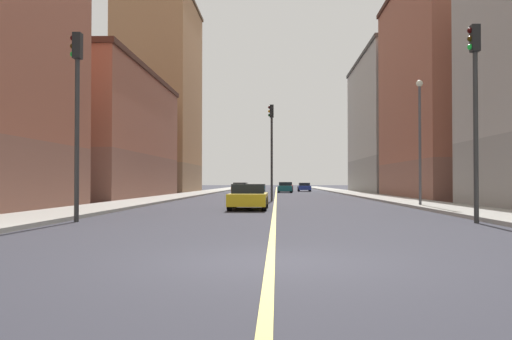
{
  "coord_description": "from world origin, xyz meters",
  "views": [
    {
      "loc": [
        0.12,
        -9.39,
        1.39
      ],
      "look_at": [
        -1.3,
        27.14,
        2.17
      ],
      "focal_mm": 38.1,
      "sensor_mm": 36.0,
      "label": 1
    }
  ],
  "objects": [
    {
      "name": "building_right_distant",
      "position": [
        -14.64,
        58.36,
        12.15
      ],
      "size": [
        8.81,
        15.96,
        24.28
      ],
      "color": "#8F6B4F",
      "rests_on": "ground"
    },
    {
      "name": "traffic_light_right_near",
      "position": [
        -6.8,
        9.04,
        4.19
      ],
      "size": [
        0.4,
        0.32,
        6.54
      ],
      "color": "#2D2D2D",
      "rests_on": "ground"
    },
    {
      "name": "street_lamp_left_near",
      "position": [
        7.78,
        19.99,
        4.24
      ],
      "size": [
        0.36,
        0.36,
        6.7
      ],
      "color": "#4C4C51",
      "rests_on": "ground"
    },
    {
      "name": "car_yellow",
      "position": [
        -1.3,
        17.68,
        0.61
      ],
      "size": [
        1.9,
        4.5,
        1.27
      ],
      "color": "gold",
      "rests_on": "ground"
    },
    {
      "name": "sidewalk_right",
      "position": [
        -8.78,
        49.0,
        0.07
      ],
      "size": [
        3.2,
        168.0,
        0.15
      ],
      "primitive_type": "cube",
      "color": "#9E9B93",
      "rests_on": "ground"
    },
    {
      "name": "traffic_light_median_far",
      "position": [
        -0.27,
        29.11,
        4.37
      ],
      "size": [
        0.4,
        0.32,
        6.85
      ],
      "color": "#2D2D2D",
      "rests_on": "ground"
    },
    {
      "name": "building_left_mid",
      "position": [
        14.64,
        36.22,
        9.15
      ],
      "size": [
        8.81,
        19.27,
        18.28
      ],
      "color": "brown",
      "rests_on": "ground"
    },
    {
      "name": "car_teal",
      "position": [
        1.1,
        58.74,
        0.65
      ],
      "size": [
        1.81,
        4.54,
        1.32
      ],
      "color": "#196670",
      "rests_on": "ground"
    },
    {
      "name": "building_right_midblock",
      "position": [
        -14.64,
        35.97,
        5.34
      ],
      "size": [
        8.81,
        22.91,
        10.66
      ],
      "color": "brown",
      "rests_on": "ground"
    },
    {
      "name": "car_blue",
      "position": [
        3.95,
        67.37,
        0.61
      ],
      "size": [
        1.79,
        4.23,
        1.22
      ],
      "color": "#23389E",
      "rests_on": "ground"
    },
    {
      "name": "traffic_light_left_near",
      "position": [
        6.77,
        9.04,
        4.26
      ],
      "size": [
        0.4,
        0.32,
        6.66
      ],
      "color": "#2D2D2D",
      "rests_on": "ground"
    },
    {
      "name": "ground_plane",
      "position": [
        0.0,
        0.0,
        0.0
      ],
      "size": [
        400.0,
        400.0,
        0.0
      ],
      "primitive_type": "plane",
      "color": "#2F2F39",
      "rests_on": "ground"
    },
    {
      "name": "car_red",
      "position": [
        1.42,
        67.54,
        0.66
      ],
      "size": [
        2.07,
        4.33,
        1.31
      ],
      "color": "red",
      "rests_on": "ground"
    },
    {
      "name": "lane_center_stripe",
      "position": [
        0.0,
        49.0,
        0.01
      ],
      "size": [
        0.16,
        154.0,
        0.01
      ],
      "primitive_type": "cube",
      "color": "#E5D14C",
      "rests_on": "ground"
    },
    {
      "name": "sidewalk_left",
      "position": [
        8.78,
        49.0,
        0.07
      ],
      "size": [
        3.2,
        168.0,
        0.15
      ],
      "primitive_type": "cube",
      "color": "#9E9B93",
      "rests_on": "ground"
    },
    {
      "name": "car_orange",
      "position": [
        -4.11,
        53.47,
        0.63
      ],
      "size": [
        1.91,
        4.52,
        1.27
      ],
      "color": "orange",
      "rests_on": "ground"
    },
    {
      "name": "building_left_far",
      "position": [
        14.64,
        58.34,
        8.41
      ],
      "size": [
        8.81,
        23.09,
        16.79
      ],
      "color": "gray",
      "rests_on": "ground"
    }
  ]
}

